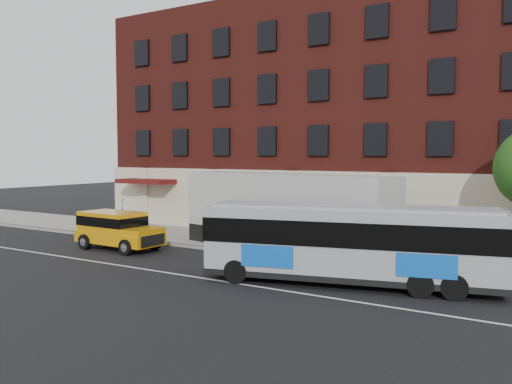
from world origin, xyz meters
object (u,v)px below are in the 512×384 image
Objects in this scene: sign_pole at (122,215)px; shipping_container at (285,214)px; city_bus at (351,241)px; yellow_suv at (116,228)px.

sign_pole is 0.20× the size of shipping_container.
city_bus reaches higher than sign_pole.
yellow_suv is (2.30, -2.63, -0.30)m from sign_pole.
shipping_container is (10.51, 1.36, 0.59)m from sign_pole.
city_bus is 7.52m from shipping_container.
sign_pole is 3.51m from yellow_suv.
city_bus is at bearing -40.36° from shipping_container.
shipping_container reaches higher than city_bus.
sign_pole reaches higher than yellow_suv.
shipping_container reaches higher than sign_pole.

